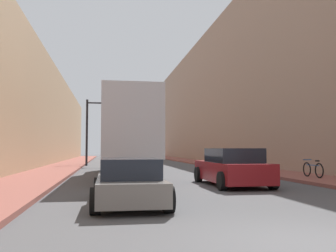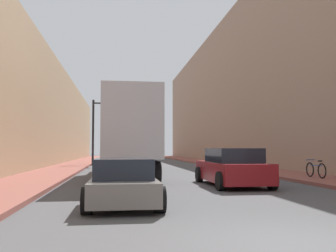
{
  "view_description": "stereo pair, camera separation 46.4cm",
  "coord_description": "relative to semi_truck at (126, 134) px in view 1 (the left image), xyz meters",
  "views": [
    {
      "loc": [
        -3.28,
        -5.54,
        1.53
      ],
      "look_at": [
        -0.67,
        10.39,
        2.52
      ],
      "focal_mm": 40.0,
      "sensor_mm": 36.0,
      "label": 1
    },
    {
      "loc": [
        -2.82,
        -5.61,
        1.53
      ],
      "look_at": [
        -0.67,
        10.39,
        2.52
      ],
      "focal_mm": 40.0,
      "sensor_mm": 36.0,
      "label": 2
    }
  ],
  "objects": [
    {
      "name": "sidewalk_right",
      "position": [
        9.01,
        14.22,
        -2.28
      ],
      "size": [
        3.04,
        80.0,
        0.15
      ],
      "color": "brown",
      "rests_on": "ground"
    },
    {
      "name": "traffic_signal_gantry",
      "position": [
        -1.48,
        13.92,
        1.86
      ],
      "size": [
        5.93,
        0.35,
        6.11
      ],
      "color": "black",
      "rests_on": "ground"
    },
    {
      "name": "sidewalk_left",
      "position": [
        -4.55,
        14.22,
        -2.28
      ],
      "size": [
        3.04,
        80.0,
        0.15
      ],
      "color": "brown",
      "rests_on": "ground"
    },
    {
      "name": "building_right",
      "position": [
        13.53,
        14.22,
        5.43
      ],
      "size": [
        6.0,
        80.0,
        15.57
      ],
      "color": "#997A66",
      "rests_on": "ground"
    },
    {
      "name": "semi_truck",
      "position": [
        0.0,
        0.0,
        0.0
      ],
      "size": [
        2.57,
        13.1,
        4.27
      ],
      "color": "silver",
      "rests_on": "ground"
    },
    {
      "name": "parked_bicycle",
      "position": [
        8.9,
        -4.38,
        -1.82
      ],
      "size": [
        0.44,
        1.82,
        0.86
      ],
      "color": "black",
      "rests_on": "sidewalk_right"
    },
    {
      "name": "sedan_car",
      "position": [
        -0.44,
        -10.89,
        -1.74
      ],
      "size": [
        1.97,
        4.35,
        1.27
      ],
      "color": "slate",
      "rests_on": "ground"
    },
    {
      "name": "ground_plane",
      "position": [
        2.23,
        -15.78,
        -2.35
      ],
      "size": [
        200.0,
        200.0,
        0.0
      ],
      "primitive_type": "plane",
      "color": "#4C4C4F"
    },
    {
      "name": "suv_car",
      "position": [
        4.16,
        -6.16,
        -1.61
      ],
      "size": [
        2.23,
        4.94,
        1.56
      ],
      "color": "maroon",
      "rests_on": "ground"
    },
    {
      "name": "building_left",
      "position": [
        -9.07,
        14.22,
        2.5
      ],
      "size": [
        6.0,
        80.0,
        9.71
      ],
      "color": "tan",
      "rests_on": "ground"
    }
  ]
}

